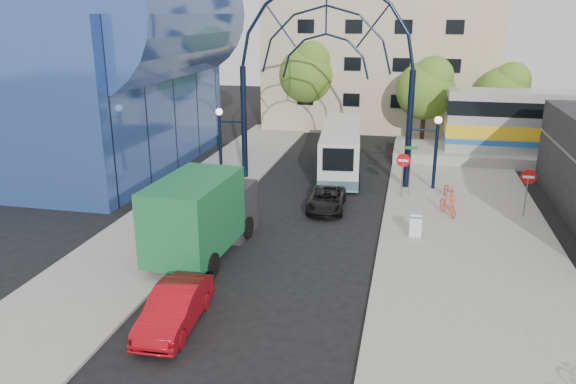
% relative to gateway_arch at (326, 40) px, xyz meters
% --- Properties ---
extents(ground, '(120.00, 120.00, 0.00)m').
position_rel_gateway_arch_xyz_m(ground, '(0.00, -14.00, -8.56)').
color(ground, black).
rests_on(ground, ground).
extents(sidewalk_east, '(8.00, 56.00, 0.12)m').
position_rel_gateway_arch_xyz_m(sidewalk_east, '(8.00, -10.00, -8.50)').
color(sidewalk_east, gray).
rests_on(sidewalk_east, ground).
extents(plaza_west, '(5.00, 50.00, 0.12)m').
position_rel_gateway_arch_xyz_m(plaza_west, '(-6.50, -8.00, -8.50)').
color(plaza_west, gray).
rests_on(plaza_west, ground).
extents(gateway_arch, '(13.64, 0.44, 12.10)m').
position_rel_gateway_arch_xyz_m(gateway_arch, '(0.00, 0.00, 0.00)').
color(gateway_arch, black).
rests_on(gateway_arch, ground).
extents(stop_sign, '(0.80, 0.07, 2.50)m').
position_rel_gateway_arch_xyz_m(stop_sign, '(4.80, -2.00, -6.56)').
color(stop_sign, slate).
rests_on(stop_sign, sidewalk_east).
extents(do_not_enter_sign, '(0.76, 0.07, 2.48)m').
position_rel_gateway_arch_xyz_m(do_not_enter_sign, '(11.00, -4.00, -6.58)').
color(do_not_enter_sign, slate).
rests_on(do_not_enter_sign, sidewalk_east).
extents(street_name_sign, '(0.70, 0.70, 2.80)m').
position_rel_gateway_arch_xyz_m(street_name_sign, '(5.20, -1.40, -6.43)').
color(street_name_sign, slate).
rests_on(street_name_sign, sidewalk_east).
extents(sandwich_board, '(0.55, 0.61, 0.99)m').
position_rel_gateway_arch_xyz_m(sandwich_board, '(5.60, -8.02, -7.81)').
color(sandwich_board, white).
rests_on(sandwich_board, sidewalk_east).
extents(transit_hall, '(16.50, 18.00, 14.50)m').
position_rel_gateway_arch_xyz_m(transit_hall, '(-15.30, 1.00, -1.86)').
color(transit_hall, '#2E4A8F').
rests_on(transit_hall, ground).
extents(apartment_block, '(20.00, 12.10, 14.00)m').
position_rel_gateway_arch_xyz_m(apartment_block, '(2.00, 20.97, -1.55)').
color(apartment_block, tan).
rests_on(apartment_block, ground).
extents(tree_north_a, '(4.48, 4.48, 7.00)m').
position_rel_gateway_arch_xyz_m(tree_north_a, '(6.12, 11.93, -3.95)').
color(tree_north_a, '#382314').
rests_on(tree_north_a, ground).
extents(tree_north_b, '(5.12, 5.12, 8.00)m').
position_rel_gateway_arch_xyz_m(tree_north_b, '(-3.88, 15.93, -3.29)').
color(tree_north_b, '#382314').
rests_on(tree_north_b, ground).
extents(tree_north_c, '(4.16, 4.16, 6.50)m').
position_rel_gateway_arch_xyz_m(tree_north_c, '(12.12, 13.93, -4.28)').
color(tree_north_c, '#382314').
rests_on(tree_north_c, ground).
extents(city_bus, '(3.43, 10.99, 2.97)m').
position_rel_gateway_arch_xyz_m(city_bus, '(0.67, 3.13, -7.00)').
color(city_bus, silver).
rests_on(city_bus, ground).
extents(green_truck, '(3.04, 7.25, 3.60)m').
position_rel_gateway_arch_xyz_m(green_truck, '(-3.39, -11.53, -6.76)').
color(green_truck, black).
rests_on(green_truck, ground).
extents(black_suv, '(2.10, 4.17, 1.13)m').
position_rel_gateway_arch_xyz_m(black_suv, '(0.95, -4.79, -7.99)').
color(black_suv, black).
rests_on(black_suv, ground).
extents(red_sedan, '(1.65, 4.25, 1.38)m').
position_rel_gateway_arch_xyz_m(red_sedan, '(-2.19, -17.55, -7.87)').
color(red_sedan, maroon).
rests_on(red_sedan, ground).
extents(bike_near_a, '(1.11, 1.92, 0.95)m').
position_rel_gateway_arch_xyz_m(bike_near_a, '(7.45, -1.75, -7.96)').
color(bike_near_a, '#DF5B2C').
rests_on(bike_near_a, sidewalk_east).
extents(bike_near_b, '(1.20, 1.85, 1.08)m').
position_rel_gateway_arch_xyz_m(bike_near_b, '(7.21, -4.60, -7.89)').
color(bike_near_b, '#F95631').
rests_on(bike_near_b, sidewalk_east).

